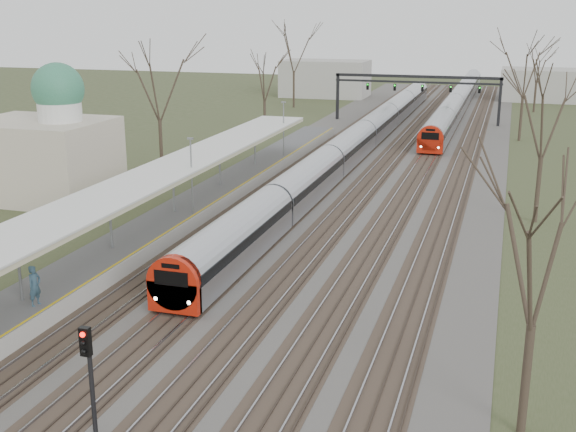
% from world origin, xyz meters
% --- Properties ---
extents(track_bed, '(24.00, 160.00, 0.22)m').
position_xyz_m(track_bed, '(0.26, 55.00, 0.06)').
color(track_bed, '#474442').
rests_on(track_bed, ground).
extents(platform, '(3.50, 69.00, 1.00)m').
position_xyz_m(platform, '(-9.05, 37.50, 0.50)').
color(platform, '#9E9B93').
rests_on(platform, ground).
extents(canopy, '(4.10, 50.00, 3.11)m').
position_xyz_m(canopy, '(-9.05, 32.99, 3.93)').
color(canopy, slate).
rests_on(canopy, platform).
extents(dome_building, '(10.00, 8.00, 10.30)m').
position_xyz_m(dome_building, '(-21.71, 38.00, 3.72)').
color(dome_building, beige).
rests_on(dome_building, ground).
extents(signal_gantry, '(21.00, 0.59, 6.08)m').
position_xyz_m(signal_gantry, '(0.29, 84.99, 4.91)').
color(signal_gantry, black).
rests_on(signal_gantry, ground).
extents(tree_west_far, '(5.50, 5.50, 11.33)m').
position_xyz_m(tree_west_far, '(-17.00, 48.00, 8.02)').
color(tree_west_far, '#2D231C').
rests_on(tree_west_far, ground).
extents(tree_east_near, '(4.50, 4.50, 9.27)m').
position_xyz_m(tree_east_near, '(13.00, 15.00, 6.55)').
color(tree_east_near, '#2D231C').
rests_on(tree_east_near, ground).
extents(tree_east_far, '(5.00, 5.00, 10.30)m').
position_xyz_m(tree_east_far, '(14.00, 42.00, 7.29)').
color(tree_east_far, '#2D231C').
rests_on(tree_east_far, ground).
extents(train_near, '(2.62, 90.21, 3.05)m').
position_xyz_m(train_near, '(-2.50, 65.06, 1.48)').
color(train_near, '#A3A4AC').
rests_on(train_near, ground).
extents(train_far, '(2.62, 75.21, 3.05)m').
position_xyz_m(train_far, '(4.50, 100.62, 1.48)').
color(train_far, '#A3A4AC').
rests_on(train_far, ground).
extents(passenger, '(0.55, 0.75, 1.91)m').
position_xyz_m(passenger, '(-8.08, 17.72, 1.96)').
color(passenger, '#2D4758').
rests_on(passenger, platform).
extents(signal_post, '(0.35, 0.45, 4.10)m').
position_xyz_m(signal_post, '(-0.75, 10.54, 2.72)').
color(signal_post, black).
rests_on(signal_post, ground).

